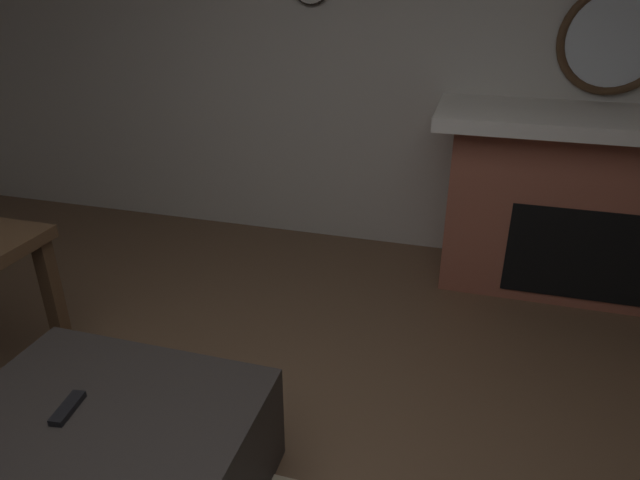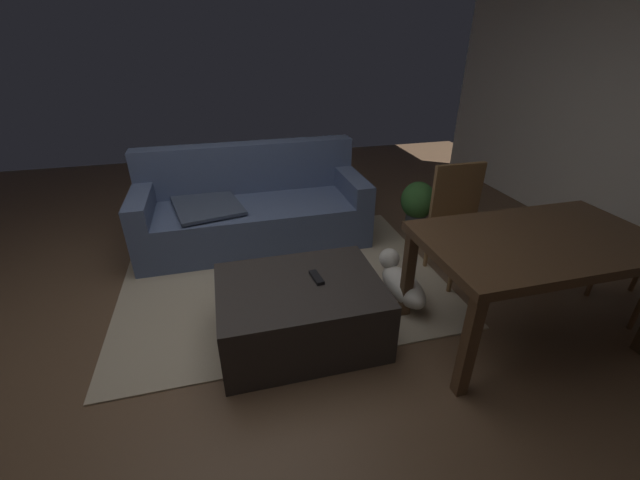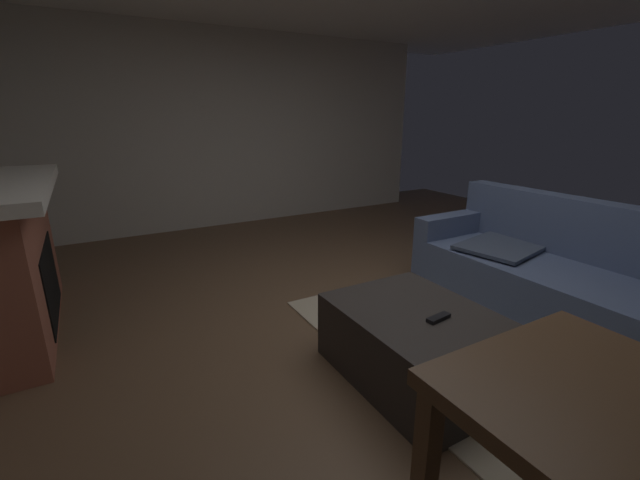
{
  "view_description": "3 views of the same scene",
  "coord_description": "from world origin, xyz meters",
  "px_view_note": "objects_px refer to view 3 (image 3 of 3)",
  "views": [
    {
      "loc": [
        -0.65,
        0.98,
        1.82
      ],
      "look_at": [
        -0.15,
        -0.74,
        0.96
      ],
      "focal_mm": 31.39,
      "sensor_mm": 36.0,
      "label": 1
    },
    {
      "loc": [
        0.1,
        -2.3,
        1.85
      ],
      "look_at": [
        0.52,
        -0.69,
        0.97
      ],
      "focal_mm": 22.07,
      "sensor_mm": 36.0,
      "label": 2
    },
    {
      "loc": [
        2.11,
        -1.84,
        1.55
      ],
      "look_at": [
        -0.15,
        -0.56,
        0.75
      ],
      "focal_mm": 23.13,
      "sensor_mm": 36.0,
      "label": 3
    }
  ],
  "objects_px": {
    "couch": "(551,274)",
    "tv_remote": "(439,318)",
    "ottoman_coffee_table": "(417,345)",
    "small_dog": "(572,424)"
  },
  "relations": [
    {
      "from": "tv_remote",
      "to": "small_dog",
      "type": "bearing_deg",
      "value": 6.68
    },
    {
      "from": "couch",
      "to": "tv_remote",
      "type": "xyz_separation_m",
      "value": [
        0.27,
        -1.52,
        0.13
      ]
    },
    {
      "from": "couch",
      "to": "tv_remote",
      "type": "height_order",
      "value": "couch"
    },
    {
      "from": "small_dog",
      "to": "couch",
      "type": "bearing_deg",
      "value": 125.9
    },
    {
      "from": "couch",
      "to": "small_dog",
      "type": "xyz_separation_m",
      "value": [
        0.97,
        -1.34,
        -0.14
      ]
    },
    {
      "from": "ottoman_coffee_table",
      "to": "tv_remote",
      "type": "height_order",
      "value": "tv_remote"
    },
    {
      "from": "ottoman_coffee_table",
      "to": "small_dog",
      "type": "xyz_separation_m",
      "value": [
        0.82,
        0.2,
        -0.04
      ]
    },
    {
      "from": "tv_remote",
      "to": "small_dog",
      "type": "height_order",
      "value": "tv_remote"
    },
    {
      "from": "tv_remote",
      "to": "ottoman_coffee_table",
      "type": "bearing_deg",
      "value": -173.34
    },
    {
      "from": "couch",
      "to": "small_dog",
      "type": "distance_m",
      "value": 1.66
    }
  ]
}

